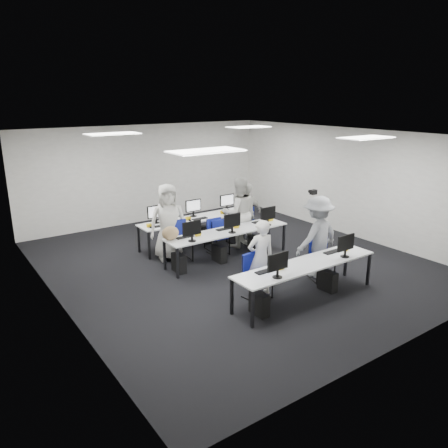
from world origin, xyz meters
TOP-DOWN VIEW (x-y plane):
  - room at (0.00, 0.00)m, footprint 9.00×9.02m
  - ceiling_panels at (0.00, 0.00)m, footprint 5.20×4.60m
  - desk_front at (0.00, -2.40)m, footprint 3.20×0.70m
  - desk_mid at (0.00, 0.20)m, footprint 3.20×0.70m
  - desk_back at (0.00, 1.60)m, footprint 3.20×0.70m
  - equipment_front at (-0.19, -2.42)m, footprint 2.51×0.41m
  - equipment_mid at (-0.19, 0.18)m, footprint 2.91×0.41m
  - equipment_back at (0.19, 1.62)m, footprint 2.91×0.41m
  - chair_0 at (-0.75, -1.84)m, footprint 0.51×0.54m
  - chair_1 at (0.96, -1.92)m, footprint 0.58×0.61m
  - chair_2 at (-0.94, 0.81)m, footprint 0.48×0.52m
  - chair_3 at (0.03, 0.67)m, footprint 0.44×0.48m
  - chair_4 at (1.20, 0.84)m, footprint 0.53×0.56m
  - chair_5 at (-0.94, 1.15)m, footprint 0.54×0.58m
  - chair_6 at (0.15, 0.97)m, footprint 0.44×0.48m
  - chair_7 at (0.96, 1.09)m, footprint 0.49×0.52m
  - handbag at (-1.45, 0.37)m, footprint 0.42×0.30m
  - student_0 at (-0.59, -1.74)m, footprint 0.63×0.47m
  - student_1 at (0.80, 0.84)m, footprint 1.05×0.91m
  - student_2 at (-1.13, 1.07)m, footprint 1.03×0.82m
  - student_3 at (1.14, 0.94)m, footprint 0.98×0.46m
  - photographer at (1.03, -1.70)m, footprint 1.19×0.73m
  - dslr_camera at (1.02, -1.52)m, footprint 0.15×0.19m

SIDE VIEW (x-z plane):
  - chair_6 at x=0.15m, z-range -0.15..0.68m
  - chair_7 at x=0.96m, z-range -0.16..0.70m
  - chair_3 at x=0.03m, z-range -0.16..0.72m
  - chair_2 at x=-0.94m, z-range -0.16..0.73m
  - chair_0 at x=-0.75m, z-range -0.17..0.73m
  - chair_1 at x=0.96m, z-range -0.17..0.74m
  - chair_4 at x=1.20m, z-range -0.17..0.77m
  - chair_5 at x=-0.94m, z-range -0.18..0.80m
  - equipment_mid at x=-0.19m, z-range -0.24..0.95m
  - equipment_back at x=0.19m, z-range -0.24..0.95m
  - equipment_front at x=-0.19m, z-range -0.24..0.95m
  - desk_front at x=0.00m, z-range 0.32..1.05m
  - desk_mid at x=0.00m, z-range 0.32..1.05m
  - desk_back at x=0.00m, z-range 0.32..1.05m
  - student_0 at x=-0.59m, z-range 0.00..1.55m
  - student_3 at x=1.14m, z-range 0.00..1.64m
  - handbag at x=-1.45m, z-range 0.73..1.05m
  - photographer at x=1.03m, z-range 0.00..1.79m
  - student_1 at x=0.80m, z-range 0.00..1.84m
  - student_2 at x=-1.13m, z-range 0.00..1.85m
  - room at x=0.00m, z-range 0.00..3.00m
  - dslr_camera at x=1.02m, z-range 1.80..1.90m
  - ceiling_panels at x=0.00m, z-range 2.98..2.99m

